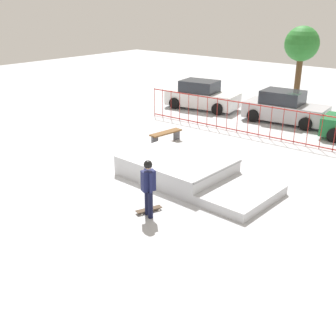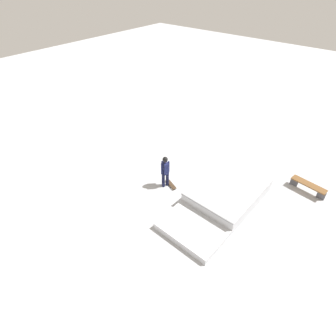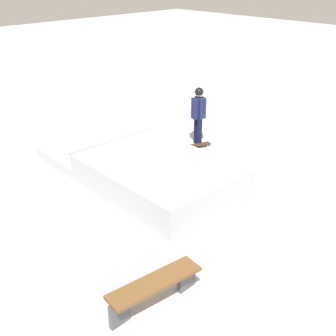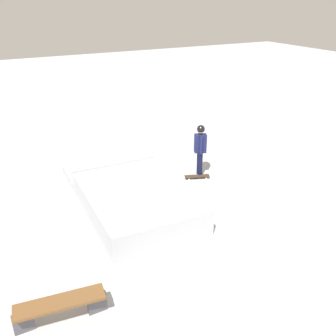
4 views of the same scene
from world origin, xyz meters
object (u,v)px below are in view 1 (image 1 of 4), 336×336
skate_ramp (187,172)px  parked_car_white (202,96)px  park_bench (166,135)px  distant_tree (302,45)px  skater (148,184)px  skateboard (149,209)px  parked_car_silver (284,108)px

skate_ramp → parked_car_white: size_ratio=1.27×
park_bench → distant_tree: (1.18, 10.68, 3.07)m
skate_ramp → distant_tree: distant_tree is taller
park_bench → parked_car_white: (-2.49, 6.09, 0.37)m
skater → park_bench: bearing=-120.2°
skater → parked_car_white: size_ratio=0.40×
parked_car_white → skateboard: bearing=-70.3°
parked_car_silver → distant_tree: (-1.27, 4.24, 2.70)m
skateboard → parked_car_silver: (-1.38, 11.71, 0.65)m
skater → park_bench: 6.81m
distant_tree → skate_ramp: bearing=-81.1°
skateboard → parked_car_silver: size_ratio=0.19×
park_bench → distant_tree: 11.18m
skateboard → park_bench: park_bench is taller
parked_car_white → distant_tree: size_ratio=0.96×
skateboard → parked_car_white: (-6.32, 11.36, 0.65)m
parked_car_white → skater: bearing=-70.0°
parked_car_white → distant_tree: bearing=41.9°
park_bench → parked_car_silver: size_ratio=0.39×
skateboard → distant_tree: 16.51m
skateboard → parked_car_white: size_ratio=0.19×
parked_car_white → skate_ramp: bearing=-66.2°
parked_car_silver → distant_tree: size_ratio=0.94×
skateboard → parked_car_white: bearing=-130.1°
parked_car_white → parked_car_silver: same height
park_bench → distant_tree: bearing=83.7°
skate_ramp → distant_tree: 13.92m
parked_car_white → distant_tree: distant_tree is taller
park_bench → distant_tree: distant_tree is taller
parked_car_white → distant_tree: (3.67, 4.59, 2.70)m
skate_ramp → skateboard: size_ratio=6.69×
skateboard → parked_car_white: parked_car_white is taller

